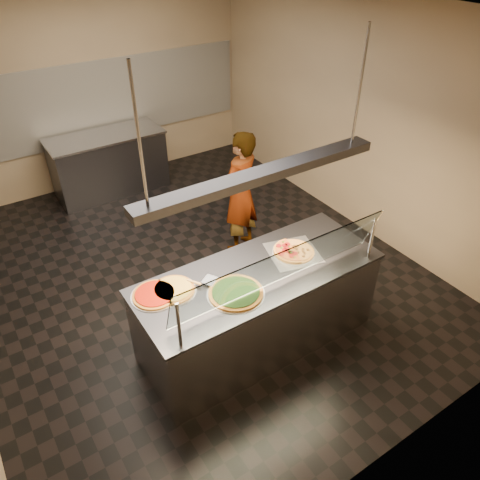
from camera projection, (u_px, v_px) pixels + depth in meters
ground at (193, 272)px, 5.87m from camera, size 5.00×6.00×0.02m
ceiling at (172, 7)px, 4.12m from camera, size 5.00×6.00×0.02m
wall_back at (91, 89)px, 7.05m from camera, size 5.00×0.02×3.00m
wall_front at (407, 340)px, 2.95m from camera, size 5.00×0.02×3.00m
wall_right at (355, 116)px, 6.12m from camera, size 0.02×6.00×3.00m
tile_band at (94, 102)px, 7.14m from camera, size 4.90×0.02×1.20m
serving_counter at (258, 308)px, 4.67m from camera, size 2.40×0.94×0.93m
sneeze_guard at (283, 266)px, 3.99m from camera, size 2.16×0.18×0.54m
perforated_tray at (293, 252)px, 4.63m from camera, size 0.59×0.59×0.01m
half_pizza_pepperoni at (286, 253)px, 4.58m from camera, size 0.30×0.43×0.05m
half_pizza_sausage at (301, 248)px, 4.66m from camera, size 0.30×0.43×0.04m
pizza_spinach at (236, 292)px, 4.14m from camera, size 0.52×0.52×0.03m
pizza_cheese at (173, 289)px, 4.18m from camera, size 0.41×0.41×0.03m
pizza_tomato at (155, 294)px, 4.12m from camera, size 0.43×0.43×0.03m
pizza_spatula at (201, 281)px, 4.24m from camera, size 0.27×0.19×0.02m
prep_table at (109, 163)px, 7.30m from camera, size 1.73×0.74×0.93m
worker at (240, 194)px, 5.83m from camera, size 0.70×0.58×1.63m
heat_lamp_housing at (262, 175)px, 3.81m from camera, size 2.30×0.18×0.08m
lamp_rod_left at (139, 139)px, 3.04m from camera, size 0.02×0.02×1.01m
lamp_rod_right at (360, 87)px, 3.94m from camera, size 0.02×0.02×1.01m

